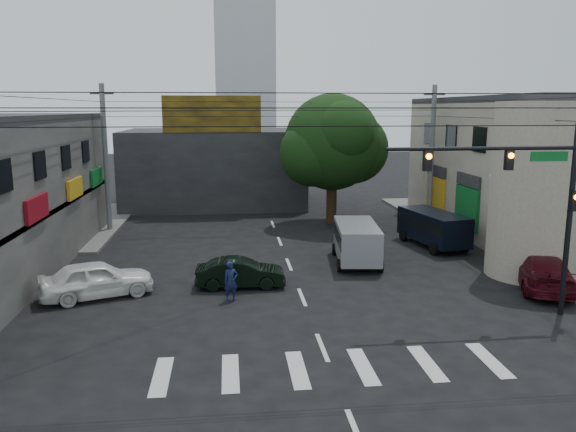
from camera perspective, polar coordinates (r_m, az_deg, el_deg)
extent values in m
plane|color=black|center=(21.61, 2.15, -9.97)|extent=(160.00, 160.00, 0.00)
cube|color=#514F4C|center=(44.04, 22.37, 0.08)|extent=(16.00, 16.00, 0.15)
cube|color=gray|center=(39.25, 26.23, 4.36)|extent=(14.00, 18.00, 8.00)
cylinder|color=gray|center=(27.99, 23.84, 2.37)|extent=(4.00, 4.00, 8.00)
cube|color=#232326|center=(46.23, -7.45, 4.95)|extent=(14.00, 10.00, 6.00)
cube|color=olive|center=(41.10, -7.74, 10.23)|extent=(7.00, 0.30, 2.60)
cube|color=silver|center=(91.16, -4.49, 19.86)|extent=(9.00, 9.00, 44.00)
cylinder|color=black|center=(38.03, 4.45, 2.54)|extent=(0.70, 0.70, 4.40)
sphere|color=black|center=(37.70, 4.53, 7.50)|extent=(6.40, 6.40, 6.40)
cylinder|color=black|center=(23.07, 26.66, -0.50)|extent=(0.20, 0.20, 7.20)
cylinder|color=black|center=(21.04, 19.19, 6.49)|extent=(7.00, 0.14, 0.14)
cube|color=black|center=(21.51, 21.54, 5.35)|extent=(0.28, 0.22, 0.75)
cube|color=black|center=(20.30, 13.98, 5.50)|extent=(0.28, 0.22, 0.75)
sphere|color=orange|center=(21.38, 21.74, 5.71)|extent=(0.20, 0.20, 0.20)
sphere|color=orange|center=(20.15, 14.14, 5.89)|extent=(0.20, 0.20, 0.20)
cube|color=#0D6125|center=(22.24, 25.00, 5.51)|extent=(1.40, 0.06, 0.35)
cylinder|color=#59595B|center=(36.89, -18.02, 5.54)|extent=(0.32, 0.32, 9.20)
cylinder|color=#59595B|center=(38.54, 14.38, 5.93)|extent=(0.32, 0.32, 9.20)
imported|color=black|center=(24.65, -4.85, -5.79)|extent=(1.54, 3.95, 1.28)
imported|color=white|center=(24.56, -18.85, -6.08)|extent=(4.81, 5.73, 1.54)
imported|color=#420913|center=(26.71, 24.47, -5.21)|extent=(5.31, 6.42, 1.48)
imported|color=#131C44|center=(22.93, -5.83, -6.61)|extent=(0.87, 0.81, 1.64)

